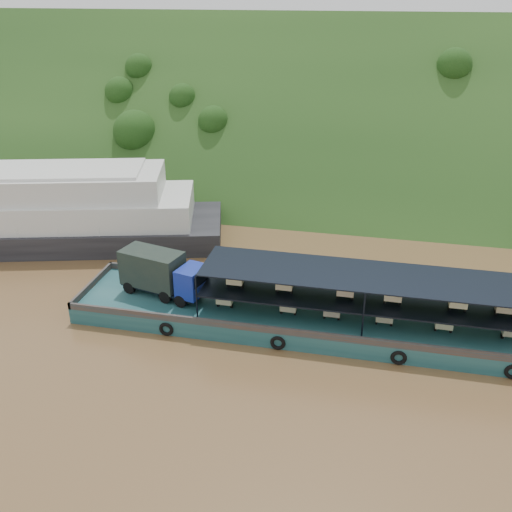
# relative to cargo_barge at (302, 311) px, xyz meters

# --- Properties ---
(ground) EXTENTS (160.00, 160.00, 0.00)m
(ground) POSITION_rel_cargo_barge_xyz_m (-2.28, 1.12, -1.14)
(ground) COLOR brown
(ground) RESTS_ON ground
(hillside) EXTENTS (140.00, 39.60, 39.60)m
(hillside) POSITION_rel_cargo_barge_xyz_m (-2.28, 37.12, -1.14)
(hillside) COLOR #1A3714
(hillside) RESTS_ON ground
(cargo_barge) EXTENTS (35.00, 7.18, 4.58)m
(cargo_barge) POSITION_rel_cargo_barge_xyz_m (0.00, 0.00, 0.00)
(cargo_barge) COLOR #144046
(cargo_barge) RESTS_ON ground
(passenger_ferry) EXTENTS (37.06, 18.03, 7.28)m
(passenger_ferry) POSITION_rel_cargo_barge_xyz_m (-27.35, 9.35, 2.02)
(passenger_ferry) COLOR black
(passenger_ferry) RESTS_ON ground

